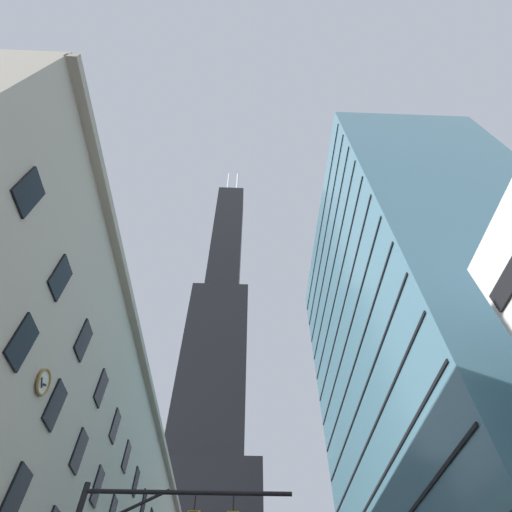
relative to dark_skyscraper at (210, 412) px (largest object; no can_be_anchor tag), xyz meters
name	(u,v)px	position (x,y,z in m)	size (l,w,h in m)	color
dark_skyscraper	(210,412)	(0.00, 0.00, 0.00)	(29.49, 29.49, 219.65)	black
glass_office_midrise	(433,362)	(32.03, -71.67, -33.88)	(20.08, 38.41, 59.67)	teal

